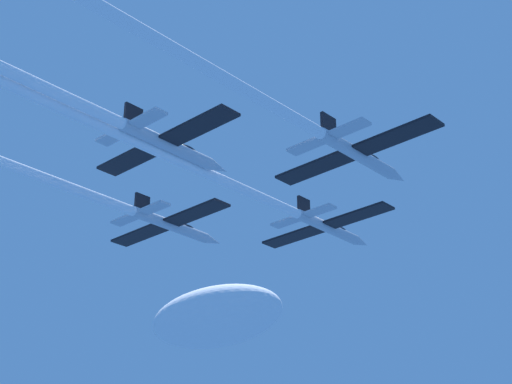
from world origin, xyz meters
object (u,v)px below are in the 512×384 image
at_px(jet_right_wing, 244,90).
at_px(jet_lead, 238,187).
at_px(jet_left_wing, 50,180).
at_px(jet_slot, 47,88).

bearing_deg(jet_right_wing, jet_lead, 135.56).
distance_m(jet_left_wing, jet_right_wing, 30.99).
height_order(jet_left_wing, jet_slot, jet_slot).
height_order(jet_lead, jet_right_wing, jet_lead).
bearing_deg(jet_lead, jet_left_wing, -127.78).
relative_size(jet_right_wing, jet_slot, 1.09).
distance_m(jet_lead, jet_right_wing, 23.90).
distance_m(jet_lead, jet_left_wing, 22.72).
bearing_deg(jet_slot, jet_left_wing, 144.78).
bearing_deg(jet_lead, jet_slot, -87.41).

